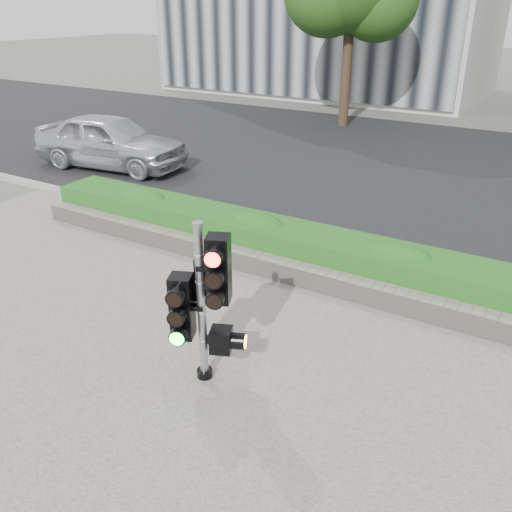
# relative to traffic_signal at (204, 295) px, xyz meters

# --- Properties ---
(ground) EXTENTS (120.00, 120.00, 0.00)m
(ground) POSITION_rel_traffic_signal_xyz_m (-0.15, 0.97, -1.21)
(ground) COLOR #51514C
(ground) RESTS_ON ground
(sidewalk) EXTENTS (16.00, 11.00, 0.03)m
(sidewalk) POSITION_rel_traffic_signal_xyz_m (-0.15, -1.53, -1.19)
(sidewalk) COLOR #9E9389
(sidewalk) RESTS_ON ground
(road) EXTENTS (60.00, 13.00, 0.02)m
(road) POSITION_rel_traffic_signal_xyz_m (-0.15, 10.97, -1.20)
(road) COLOR black
(road) RESTS_ON ground
(curb) EXTENTS (60.00, 0.25, 0.12)m
(curb) POSITION_rel_traffic_signal_xyz_m (-0.15, 4.12, -1.15)
(curb) COLOR gray
(curb) RESTS_ON ground
(stone_wall) EXTENTS (12.00, 0.32, 0.34)m
(stone_wall) POSITION_rel_traffic_signal_xyz_m (-0.15, 2.87, -1.01)
(stone_wall) COLOR gray
(stone_wall) RESTS_ON sidewalk
(hedge) EXTENTS (12.00, 1.00, 0.68)m
(hedge) POSITION_rel_traffic_signal_xyz_m (-0.15, 3.52, -0.84)
(hedge) COLOR green
(hedge) RESTS_ON sidewalk
(traffic_signal) EXTENTS (0.78, 0.69, 2.13)m
(traffic_signal) POSITION_rel_traffic_signal_xyz_m (0.00, 0.00, 0.00)
(traffic_signal) COLOR black
(traffic_signal) RESTS_ON sidewalk
(car_silver) EXTENTS (4.69, 2.37, 1.53)m
(car_silver) POSITION_rel_traffic_signal_xyz_m (-8.07, 6.50, -0.42)
(car_silver) COLOR silver
(car_silver) RESTS_ON road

